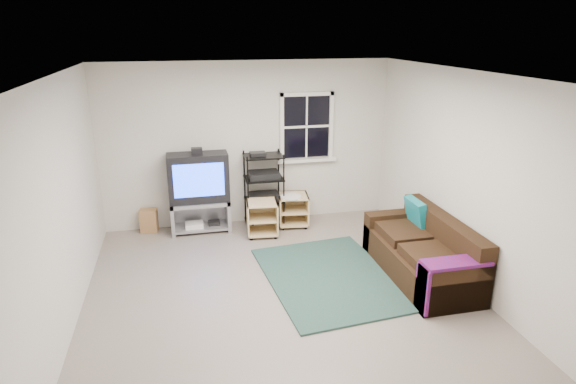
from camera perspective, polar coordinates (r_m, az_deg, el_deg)
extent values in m
plane|color=slate|center=(6.07, -1.18, -11.32)|extent=(4.60, 4.60, 0.00)
plane|color=white|center=(5.27, -1.38, 13.92)|extent=(4.60, 4.60, 0.00)
plane|color=beige|center=(7.72, -4.73, 5.65)|extent=(4.60, 0.00, 4.60)
plane|color=beige|center=(3.50, 6.48, -11.27)|extent=(4.60, 0.00, 4.60)
plane|color=beige|center=(5.58, -25.09, -1.30)|extent=(0.00, 4.60, 4.60)
plane|color=beige|center=(6.39, 19.40, 1.82)|extent=(0.00, 4.60, 4.60)
cube|color=black|center=(7.84, 2.18, 7.77)|extent=(0.80, 0.01, 1.02)
cube|color=silver|center=(7.74, 2.27, 11.53)|extent=(0.88, 0.06, 0.06)
cube|color=silver|center=(7.93, 2.20, 3.82)|extent=(0.98, 0.14, 0.05)
cube|color=silver|center=(7.73, -0.75, 7.62)|extent=(0.06, 0.06, 1.10)
cube|color=silver|center=(7.94, 5.11, 7.85)|extent=(0.06, 0.06, 1.10)
cube|color=silver|center=(7.83, 2.21, 7.75)|extent=(0.78, 0.04, 0.04)
cube|color=gray|center=(7.64, -10.40, -1.19)|extent=(0.92, 0.46, 0.06)
cube|color=gray|center=(7.72, -13.50, -2.99)|extent=(0.06, 0.46, 0.50)
cube|color=gray|center=(7.74, -7.12, -2.52)|extent=(0.06, 0.46, 0.50)
cube|color=gray|center=(7.79, -10.22, -4.05)|extent=(0.81, 0.42, 0.04)
cube|color=gray|center=(7.91, -10.38, -2.21)|extent=(0.92, 0.04, 0.50)
cube|color=silver|center=(7.73, -11.04, -3.83)|extent=(0.28, 0.22, 0.07)
cube|color=black|center=(7.78, -8.76, -3.62)|extent=(0.18, 0.17, 0.06)
cube|color=black|center=(7.51, -10.58, 1.70)|extent=(0.92, 0.39, 0.75)
cube|color=blue|center=(7.32, -10.51, 1.37)|extent=(0.75, 0.01, 0.51)
cube|color=black|center=(7.40, -10.77, 4.82)|extent=(0.17, 0.12, 0.09)
cylinder|color=black|center=(7.48, -4.74, -0.31)|extent=(0.02, 0.02, 1.21)
cylinder|color=black|center=(7.58, -0.50, 0.00)|extent=(0.02, 0.02, 1.21)
cylinder|color=black|center=(7.86, -5.16, 0.62)|extent=(0.02, 0.02, 1.21)
cylinder|color=black|center=(7.95, -1.11, 0.91)|extent=(0.02, 0.02, 1.21)
cube|color=black|center=(7.90, -2.81, -3.48)|extent=(0.61, 0.44, 0.02)
cube|color=black|center=(7.88, -2.81, -3.07)|extent=(0.47, 0.35, 0.10)
cube|color=black|center=(7.77, -2.85, -0.97)|extent=(0.61, 0.44, 0.02)
cube|color=black|center=(7.75, -2.86, -0.55)|extent=(0.47, 0.35, 0.10)
cube|color=black|center=(7.66, -2.89, 1.62)|extent=(0.61, 0.44, 0.02)
cube|color=black|center=(7.64, -2.90, 2.06)|extent=(0.47, 0.35, 0.10)
cube|color=black|center=(7.56, -2.94, 4.29)|extent=(0.61, 0.44, 0.02)
cube|color=#DCC487|center=(7.35, -3.12, -1.23)|extent=(0.50, 0.50, 0.02)
cube|color=#DCC487|center=(7.53, -3.05, -4.65)|extent=(0.50, 0.50, 0.02)
cube|color=#DCC487|center=(7.42, -4.78, -3.04)|extent=(0.06, 0.46, 0.50)
cube|color=#DCC487|center=(7.45, -1.39, -2.88)|extent=(0.06, 0.46, 0.50)
cube|color=#DCC487|center=(7.64, -3.22, -2.35)|extent=(0.42, 0.06, 0.50)
cube|color=#DCC487|center=(7.44, -3.08, -3.10)|extent=(0.46, 0.48, 0.02)
cylinder|color=black|center=(7.36, -4.37, -5.52)|extent=(0.05, 0.05, 0.05)
cylinder|color=black|center=(7.72, -1.79, -4.27)|extent=(0.05, 0.05, 0.05)
cube|color=#DCC487|center=(7.71, 0.62, -0.45)|extent=(0.52, 0.52, 0.02)
cube|color=#DCC487|center=(7.87, 0.61, -3.53)|extent=(0.52, 0.52, 0.02)
cube|color=#DCC487|center=(7.77, -1.02, -2.06)|extent=(0.08, 0.47, 0.47)
cube|color=#DCC487|center=(7.81, 2.25, -1.95)|extent=(0.08, 0.47, 0.47)
cube|color=#DCC487|center=(7.99, 0.45, -1.44)|extent=(0.43, 0.08, 0.47)
cube|color=#DCC487|center=(7.79, 0.62, -2.13)|extent=(0.48, 0.50, 0.02)
cylinder|color=black|center=(7.69, -0.62, -4.34)|extent=(0.05, 0.05, 0.05)
cylinder|color=black|center=(8.07, 1.78, -3.21)|extent=(0.05, 0.05, 0.05)
cylinder|color=silver|center=(7.60, 0.34, -0.54)|extent=(0.33, 0.33, 0.02)
cube|color=black|center=(6.50, 15.33, -7.97)|extent=(0.83, 1.85, 0.39)
cube|color=black|center=(6.48, 18.03, -4.48)|extent=(0.22, 1.85, 0.40)
cube|color=black|center=(7.12, 12.37, -4.49)|extent=(0.83, 0.22, 0.57)
cube|color=black|center=(5.84, 19.14, -10.56)|extent=(0.83, 0.22, 0.57)
cube|color=black|center=(6.07, 16.53, -7.40)|extent=(0.56, 0.67, 0.12)
cube|color=black|center=(6.66, 13.48, -4.73)|extent=(0.56, 0.67, 0.12)
cube|color=teal|center=(6.80, 14.94, -2.37)|extent=(0.19, 0.45, 0.39)
cube|color=navy|center=(5.69, 19.31, -7.89)|extent=(0.77, 0.28, 0.04)
cube|color=navy|center=(5.64, 15.65, -11.04)|extent=(0.04, 0.28, 0.54)
cube|color=black|center=(6.32, 5.00, -9.99)|extent=(1.75, 2.28, 0.03)
cube|color=#996E44|center=(7.88, -16.16, -3.29)|extent=(0.28, 0.20, 0.37)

